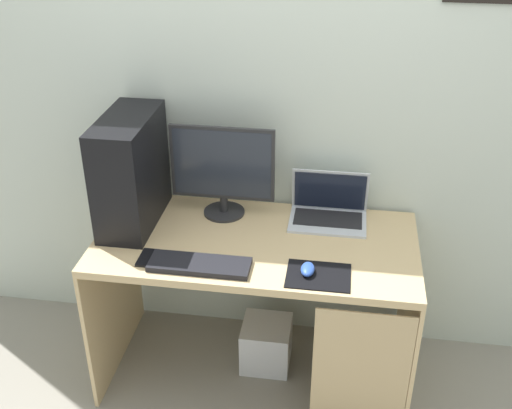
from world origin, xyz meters
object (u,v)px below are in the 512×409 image
object	(u,v)px
mouse_left	(308,269)
subwoofer	(266,344)
pc_tower	(131,171)
monitor	(223,170)
cell_phone	(147,258)
laptop	(328,211)
keyboard	(200,265)

from	to	relation	value
mouse_left	subwoofer	world-z (taller)	mouse_left
pc_tower	monitor	world-z (taller)	pc_tower
monitor	cell_phone	bearing A→B (deg)	-120.33
laptop	cell_phone	xyz separation A→B (m)	(-0.73, -0.44, -0.04)
mouse_left	cell_phone	distance (m)	0.68
monitor	subwoofer	world-z (taller)	monitor
cell_phone	subwoofer	xyz separation A→B (m)	(0.47, 0.28, -0.66)
cell_phone	keyboard	bearing A→B (deg)	-6.49
pc_tower	laptop	world-z (taller)	pc_tower
subwoofer	monitor	bearing A→B (deg)	148.41
monitor	mouse_left	size ratio (longest dim) A/B	4.98
mouse_left	laptop	bearing A→B (deg)	82.38
mouse_left	keyboard	bearing A→B (deg)	-177.42
laptop	cell_phone	size ratio (longest dim) A/B	2.72
keyboard	cell_phone	world-z (taller)	keyboard
laptop	subwoofer	xyz separation A→B (m)	(-0.26, -0.16, -0.70)
cell_phone	subwoofer	bearing A→B (deg)	30.50
monitor	laptop	bearing A→B (deg)	2.73
monitor	cell_phone	xyz separation A→B (m)	(-0.24, -0.42, -0.22)
keyboard	subwoofer	bearing A→B (deg)	51.61
pc_tower	keyboard	distance (m)	0.56
monitor	laptop	distance (m)	0.52
laptop	mouse_left	distance (m)	0.45
mouse_left	subwoofer	bearing A→B (deg)	125.35
pc_tower	subwoofer	world-z (taller)	pc_tower
keyboard	monitor	bearing A→B (deg)	88.24
laptop	subwoofer	bearing A→B (deg)	-148.03
mouse_left	subwoofer	distance (m)	0.76
keyboard	mouse_left	world-z (taller)	mouse_left
laptop	cell_phone	world-z (taller)	laptop
laptop	mouse_left	bearing A→B (deg)	-97.62
keyboard	laptop	bearing A→B (deg)	42.92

